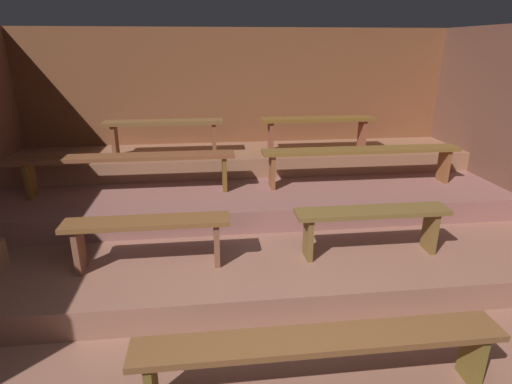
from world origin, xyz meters
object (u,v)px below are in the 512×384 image
bench_middle_left (128,162)px  bench_lower_right (372,219)px  bench_lower_left (148,230)px  bench_upper_left (164,128)px  bench_middle_right (361,155)px  bench_upper_right (317,125)px  bench_floor_center (320,347)px

bench_middle_left → bench_lower_right: bearing=-28.5°
bench_lower_right → bench_middle_left: (-2.42, 1.31, 0.28)m
bench_lower_left → bench_upper_left: bench_upper_left is taller
bench_lower_right → bench_middle_right: bench_middle_right is taller
bench_middle_left → bench_upper_right: size_ratio=1.59×
bench_floor_center → bench_lower_left: bearing=131.3°
bench_floor_center → bench_upper_right: size_ratio=1.52×
bench_lower_right → bench_middle_left: bench_middle_left is taller
bench_upper_right → bench_middle_right: bearing=-65.0°
bench_lower_left → bench_middle_right: 2.77m
bench_lower_left → bench_middle_left: 1.39m
bench_floor_center → bench_upper_right: (0.85, 3.45, 0.75)m
bench_upper_right → bench_middle_left: bearing=-162.4°
bench_lower_left → bench_upper_right: 2.97m
bench_middle_right → bench_upper_left: size_ratio=1.59×
bench_middle_right → bench_upper_right: size_ratio=1.59×
bench_lower_right → bench_middle_left: 2.77m
bench_floor_center → bench_middle_left: bearing=120.2°
bench_upper_right → bench_lower_right: bearing=-90.0°
bench_lower_right → bench_middle_right: (0.36, 1.31, 0.28)m
bench_middle_left → bench_middle_right: bearing=0.0°
bench_upper_left → bench_middle_right: bearing=-17.6°
bench_lower_right → bench_upper_left: size_ratio=0.94×
bench_floor_center → bench_middle_left: (-1.56, 2.69, 0.51)m
bench_middle_left → bench_middle_right: 2.78m
bench_lower_right → bench_middle_left: bearing=151.5°
bench_middle_right → bench_lower_right: bearing=-105.3°
bench_upper_right → bench_floor_center: bearing=-103.9°
bench_lower_right → bench_middle_right: size_ratio=0.59×
bench_floor_center → bench_middle_left: 3.15m
bench_lower_left → bench_upper_right: bench_upper_right is taller
bench_lower_right → bench_upper_left: (-2.06, 2.08, 0.52)m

